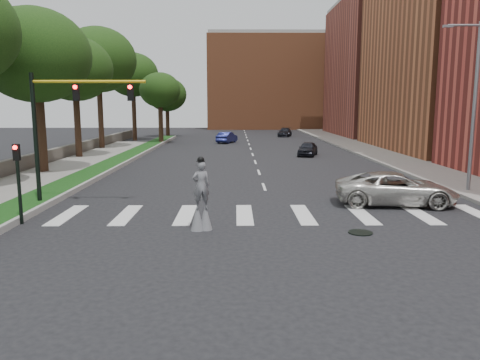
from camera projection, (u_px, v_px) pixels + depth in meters
ground_plane at (276, 220)px, 19.44m from camera, size 160.00×160.00×0.00m
grass_median at (118, 161)px, 39.05m from camera, size 2.00×60.00×0.25m
median_curb at (130, 161)px, 39.06m from camera, size 0.20×60.00×0.28m
sidewalk_left at (30, 180)px, 29.15m from camera, size 4.00×60.00×0.18m
sidewalk_right at (385, 155)px, 44.23m from camera, size 5.00×90.00×0.18m
stone_wall at (60, 153)px, 40.90m from camera, size 0.50×56.00×1.10m
manhole at (360, 233)px, 17.49m from camera, size 0.90×0.90×0.04m
building_mid at (468, 32)px, 47.37m from camera, size 16.00×22.00×24.00m
building_far at (390, 70)px, 71.38m from camera, size 16.00×22.00×20.00m
building_backdrop at (273, 84)px, 95.07m from camera, size 26.00×14.00×18.00m
streetlight at (473, 102)px, 24.70m from camera, size 2.05×0.20×9.00m
traffic_signal at (61, 118)px, 21.64m from camera, size 5.30×0.23×6.20m
secondary_signal at (18, 176)px, 18.53m from camera, size 0.25×0.21×3.23m
stilt_performer at (201, 201)px, 17.75m from camera, size 0.83×0.62×2.84m
suv_crossing at (396, 189)px, 22.34m from camera, size 5.90×3.20×1.57m
car_near at (308, 149)px, 43.99m from camera, size 2.61×4.16×1.32m
car_mid at (227, 137)px, 58.83m from camera, size 2.74×4.41×1.37m
car_far at (285, 132)px, 70.68m from camera, size 2.74×4.70×1.28m
tree_2 at (35, 56)px, 31.23m from camera, size 7.40×7.40×11.17m
tree_3 at (74, 69)px, 40.61m from camera, size 6.57×6.57×10.64m
tree_4 at (98, 60)px, 48.94m from camera, size 7.98×7.98×12.81m
tree_5 at (133, 75)px, 61.48m from camera, size 6.76×6.76×11.53m
tree_6 at (160, 90)px, 56.70m from camera, size 4.97×4.97×8.64m
tree_7 at (167, 95)px, 69.00m from camera, size 5.81×5.81×8.71m
tree_8 at (37, 56)px, 31.43m from camera, size 6.87×6.87×10.94m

